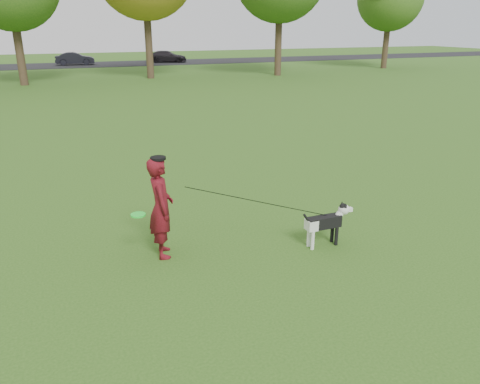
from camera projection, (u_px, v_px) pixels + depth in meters
name	position (u px, v px, depth m)	size (l,w,h in m)	color
ground	(237.00, 248.00, 7.79)	(120.00, 120.00, 0.00)	#285116
road	(77.00, 65.00, 42.74)	(120.00, 7.00, 0.02)	black
man	(161.00, 208.00, 7.32)	(0.59, 0.39, 1.63)	#530B0C
dog	(327.00, 221.00, 7.77)	(0.96, 0.19, 0.73)	black
car_mid	(75.00, 59.00, 42.50)	(1.18, 3.39, 1.12)	black
car_right	(167.00, 56.00, 45.48)	(1.53, 3.77, 1.09)	black
man_held_items	(262.00, 202.00, 7.55)	(3.25, 0.79, 1.15)	#1EF032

